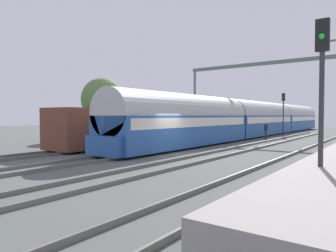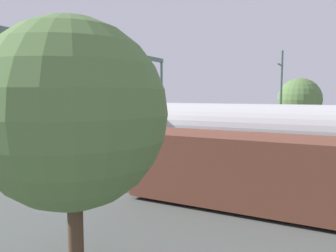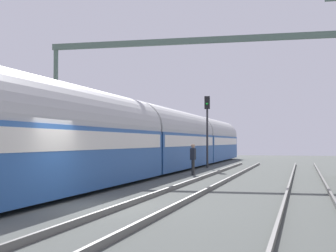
# 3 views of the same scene
# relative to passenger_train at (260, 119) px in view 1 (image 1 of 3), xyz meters

# --- Properties ---
(ground) EXTENTS (120.00, 120.00, 0.00)m
(ground) POSITION_rel_passenger_train_xyz_m (2.15, -20.47, -1.97)
(ground) COLOR #4F544F
(track_far_west) EXTENTS (1.52, 60.00, 0.16)m
(track_far_west) POSITION_rel_passenger_train_xyz_m (-4.29, -20.47, -1.89)
(track_far_west) COLOR #605F5A
(track_far_west) RESTS_ON ground
(track_west) EXTENTS (1.51, 60.00, 0.16)m
(track_west) POSITION_rel_passenger_train_xyz_m (-0.00, -20.47, -1.89)
(track_west) COLOR #605F5A
(track_west) RESTS_ON ground
(track_east) EXTENTS (1.51, 60.00, 0.16)m
(track_east) POSITION_rel_passenger_train_xyz_m (4.29, -20.47, -1.89)
(track_east) COLOR #605F5A
(track_east) RESTS_ON ground
(track_far_east) EXTENTS (1.52, 60.00, 0.16)m
(track_far_east) POSITION_rel_passenger_train_xyz_m (8.59, -20.47, -1.89)
(track_far_east) COLOR #605F5A
(track_far_east) RESTS_ON ground
(passenger_train) EXTENTS (2.93, 49.20, 3.82)m
(passenger_train) POSITION_rel_passenger_train_xyz_m (0.00, 0.00, 0.00)
(passenger_train) COLOR #28569E
(passenger_train) RESTS_ON ground
(freight_car) EXTENTS (2.80, 13.00, 2.70)m
(freight_car) POSITION_rel_passenger_train_xyz_m (-4.29, -18.25, -0.50)
(freight_car) COLOR brown
(freight_car) RESTS_ON ground
(person_crossing) EXTENTS (0.26, 0.41, 1.73)m
(person_crossing) POSITION_rel_passenger_train_xyz_m (2.51, -5.43, -0.94)
(person_crossing) COLOR #313131
(person_crossing) RESTS_ON ground
(railway_signal_near) EXTENTS (0.36, 0.30, 5.08)m
(railway_signal_near) POSITION_rel_passenger_train_xyz_m (10.99, -26.40, 1.28)
(railway_signal_near) COLOR #2D2D33
(railway_signal_near) RESTS_ON ground
(railway_signal_far) EXTENTS (0.36, 0.30, 5.06)m
(railway_signal_far) POSITION_rel_passenger_train_xyz_m (1.92, 2.63, 1.26)
(railway_signal_far) COLOR #2D2D33
(railway_signal_far) RESTS_ON ground
(catenary_gantry) EXTENTS (17.28, 0.28, 7.86)m
(catenary_gantry) POSITION_rel_passenger_train_xyz_m (2.15, -4.42, 3.97)
(catenary_gantry) COLOR #526A5E
(catenary_gantry) RESTS_ON ground
(tree_west_background) EXTENTS (4.36, 4.36, 6.20)m
(tree_west_background) POSITION_rel_passenger_train_xyz_m (-11.43, -14.12, 2.04)
(tree_west_background) COLOR #4C3826
(tree_west_background) RESTS_ON ground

